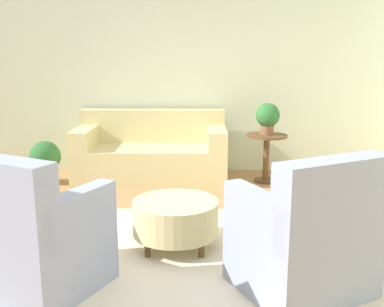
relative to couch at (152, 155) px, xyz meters
The scene contains 10 objects.
ground_plane 2.42m from the couch, 80.05° to the right, with size 16.00×16.00×0.00m, color #AD7F51.
wall_back 1.26m from the couch, 52.17° to the left, with size 9.67×0.12×2.80m.
rug 2.42m from the couch, 80.05° to the right, with size 3.39×2.21×0.01m.
couch is the anchor object (origin of this frame).
armchair_left 3.03m from the couch, 100.35° to the right, with size 1.09×1.05×1.01m.
armchair_right 3.28m from the couch, 65.25° to the right, with size 1.09×1.05×1.01m.
ottoman_table 2.26m from the couch, 79.14° to the right, with size 0.74×0.74×0.41m.
side_table 1.53m from the couch, ahead, with size 0.53×0.53×0.63m.
potted_plant_on_side_table 1.62m from the couch, ahead, with size 0.31×0.31×0.41m.
potted_plant_floor 1.39m from the couch, behind, with size 0.40×0.40×0.56m.
Camera 1 is at (0.20, -3.53, 1.65)m, focal length 42.00 mm.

